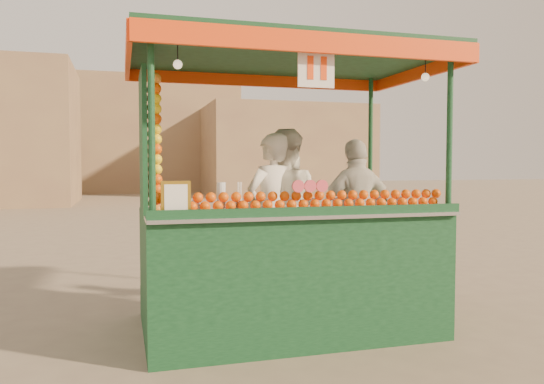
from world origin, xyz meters
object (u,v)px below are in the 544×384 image
object	(u,v)px
vendor_right	(357,212)
vendor_middle	(283,209)
juice_cart	(281,241)
vendor_left	(271,213)

from	to	relation	value
vendor_right	vendor_middle	bearing A→B (deg)	-11.36
vendor_middle	vendor_right	size ratio (longest dim) A/B	1.06
juice_cart	vendor_left	world-z (taller)	juice_cart
juice_cart	vendor_middle	world-z (taller)	juice_cart
vendor_left	vendor_middle	xyz separation A→B (m)	(0.19, 0.19, 0.03)
vendor_left	juice_cart	bearing A→B (deg)	69.66
juice_cart	vendor_left	distance (m)	0.39
vendor_middle	vendor_right	bearing A→B (deg)	-168.03
vendor_middle	vendor_right	xyz separation A→B (m)	(0.85, -0.09, -0.05)
vendor_left	vendor_middle	distance (m)	0.27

